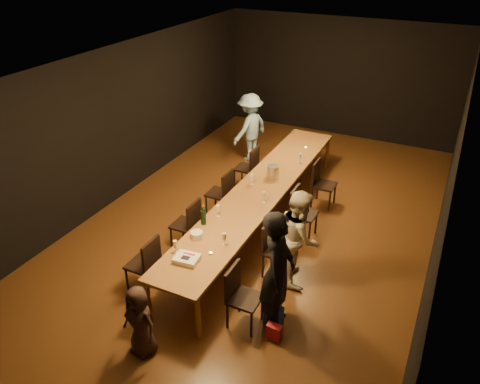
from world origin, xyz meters
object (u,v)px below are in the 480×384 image
at_px(plate_stack, 197,235).
at_px(champagne_bottle, 203,214).
at_px(table, 260,191).
at_px(woman_birthday, 278,271).
at_px(chair_right_0, 245,298).
at_px(chair_right_1, 278,250).
at_px(chair_left_1, 185,224).
at_px(woman_tan, 299,237).
at_px(chair_left_2, 219,193).
at_px(man_blue, 250,128).
at_px(birthday_cake, 187,259).
at_px(chair_right_2, 304,214).
at_px(chair_left_0, 142,264).
at_px(ice_bucket, 273,172).
at_px(chair_right_3, 324,184).
at_px(chair_left_3, 246,167).
at_px(child, 140,321).

relative_size(plate_stack, champagne_bottle, 0.52).
distance_m(table, woman_birthday, 2.51).
height_order(chair_right_0, chair_right_1, same).
distance_m(chair_left_1, woman_tan, 2.02).
relative_size(chair_left_2, man_blue, 0.58).
xyz_separation_m(woman_tan, champagne_bottle, (-1.49, -0.30, 0.16)).
xyz_separation_m(woman_birthday, man_blue, (-2.59, 4.70, -0.10)).
relative_size(birthday_cake, champagne_bottle, 1.00).
height_order(chair_right_2, chair_left_0, same).
height_order(chair_right_2, woman_birthday, woman_birthday).
bearing_deg(chair_left_1, chair_right_0, -125.22).
xyz_separation_m(chair_right_2, woman_birthday, (0.37, -2.19, 0.44)).
distance_m(chair_left_2, ice_bucket, 1.09).
bearing_deg(chair_right_3, table, -35.31).
bearing_deg(chair_left_1, table, -35.31).
height_order(chair_right_0, man_blue, man_blue).
relative_size(chair_left_0, chair_left_3, 1.00).
distance_m(woman_birthday, plate_stack, 1.51).
bearing_deg(plate_stack, ice_bucket, 83.37).
xyz_separation_m(chair_left_3, champagne_bottle, (0.51, -2.63, 0.47)).
xyz_separation_m(woman_birthday, champagne_bottle, (-1.56, 0.76, 0.03)).
distance_m(chair_right_1, chair_left_2, 2.08).
bearing_deg(chair_left_0, child, -144.77).
bearing_deg(plate_stack, woman_birthday, -14.44).
bearing_deg(man_blue, chair_left_0, 21.33).
bearing_deg(chair_right_2, chair_right_1, -0.00).
distance_m(chair_left_0, woman_tan, 2.39).
xyz_separation_m(chair_left_3, man_blue, (-0.52, 1.32, 0.33)).
distance_m(chair_left_1, plate_stack, 0.93).
height_order(chair_right_1, ice_bucket, ice_bucket).
bearing_deg(chair_right_2, chair_left_1, -54.78).
bearing_deg(woman_tan, ice_bucket, 11.79).
distance_m(woman_birthday, champagne_bottle, 1.74).
relative_size(chair_right_2, chair_left_2, 1.00).
height_order(chair_right_3, woman_tan, woman_tan).
distance_m(chair_right_3, woman_birthday, 3.44).
relative_size(chair_left_0, plate_stack, 4.92).
distance_m(table, chair_right_2, 0.88).
relative_size(chair_left_3, champagne_bottle, 2.54).
distance_m(chair_left_3, birthday_cake, 3.66).
height_order(chair_left_1, woman_birthday, woman_birthday).
height_order(chair_left_1, champagne_bottle, champagne_bottle).
height_order(chair_left_1, man_blue, man_blue).
bearing_deg(table, champagne_bottle, -103.51).
height_order(chair_left_1, chair_left_2, same).
height_order(chair_right_1, birthday_cake, chair_right_1).
height_order(chair_right_2, chair_right_3, same).
height_order(plate_stack, champagne_bottle, champagne_bottle).
distance_m(woman_tan, child, 2.63).
distance_m(chair_left_0, man_blue, 4.95).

